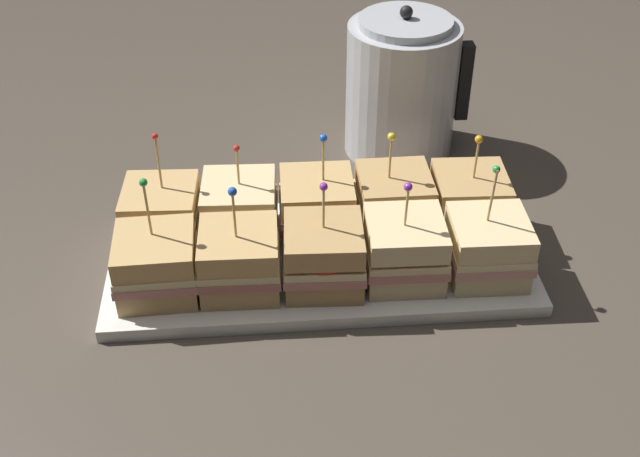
{
  "coord_description": "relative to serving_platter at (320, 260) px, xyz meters",
  "views": [
    {
      "loc": [
        -0.07,
        -0.84,
        0.7
      ],
      "look_at": [
        0.0,
        0.0,
        0.06
      ],
      "focal_mm": 45.0,
      "sensor_mm": 36.0,
      "label": 1
    }
  ],
  "objects": [
    {
      "name": "sandwich_back_left",
      "position": [
        -0.11,
        0.05,
        0.05
      ],
      "size": [
        0.11,
        0.11,
        0.15
      ],
      "color": "beige",
      "rests_on": "serving_platter"
    },
    {
      "name": "sandwich_front_center",
      "position": [
        -0.0,
        -0.06,
        0.05
      ],
      "size": [
        0.11,
        0.11,
        0.15
      ],
      "color": "tan",
      "rests_on": "serving_platter"
    },
    {
      "name": "ground_plane",
      "position": [
        0.0,
        0.0,
        -0.01
      ],
      "size": [
        6.0,
        6.0,
        0.0
      ],
      "primitive_type": "plane",
      "color": "#4C4238"
    },
    {
      "name": "kettle_steel",
      "position": [
        0.16,
        0.3,
        0.1
      ],
      "size": [
        0.2,
        0.18,
        0.25
      ],
      "color": "#B7BABF",
      "rests_on": "ground_plane"
    },
    {
      "name": "sandwich_front_far_right",
      "position": [
        0.21,
        -0.05,
        0.05
      ],
      "size": [
        0.1,
        0.1,
        0.16
      ],
      "color": "beige",
      "rests_on": "serving_platter"
    },
    {
      "name": "sandwich_back_far_left",
      "position": [
        -0.21,
        0.05,
        0.05
      ],
      "size": [
        0.11,
        0.11,
        0.16
      ],
      "color": "tan",
      "rests_on": "serving_platter"
    },
    {
      "name": "sandwich_front_far_left",
      "position": [
        -0.21,
        -0.05,
        0.05
      ],
      "size": [
        0.11,
        0.11,
        0.16
      ],
      "color": "tan",
      "rests_on": "serving_platter"
    },
    {
      "name": "sandwich_back_center",
      "position": [
        -0.0,
        0.05,
        0.05
      ],
      "size": [
        0.1,
        0.1,
        0.16
      ],
      "color": "tan",
      "rests_on": "serving_platter"
    },
    {
      "name": "sandwich_back_far_right",
      "position": [
        0.21,
        0.05,
        0.05
      ],
      "size": [
        0.11,
        0.11,
        0.15
      ],
      "color": "tan",
      "rests_on": "serving_platter"
    },
    {
      "name": "sandwich_front_right",
      "position": [
        0.1,
        -0.05,
        0.05
      ],
      "size": [
        0.1,
        0.1,
        0.15
      ],
      "color": "beige",
      "rests_on": "serving_platter"
    },
    {
      "name": "sandwich_back_right",
      "position": [
        0.11,
        0.05,
        0.05
      ],
      "size": [
        0.1,
        0.1,
        0.15
      ],
      "color": "tan",
      "rests_on": "serving_platter"
    },
    {
      "name": "sandwich_front_left",
      "position": [
        -0.11,
        -0.05,
        0.05
      ],
      "size": [
        0.1,
        0.1,
        0.16
      ],
      "color": "tan",
      "rests_on": "serving_platter"
    },
    {
      "name": "serving_platter",
      "position": [
        0.0,
        0.0,
        0.0
      ],
      "size": [
        0.57,
        0.25,
        0.02
      ],
      "color": "white",
      "rests_on": "ground_plane"
    }
  ]
}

